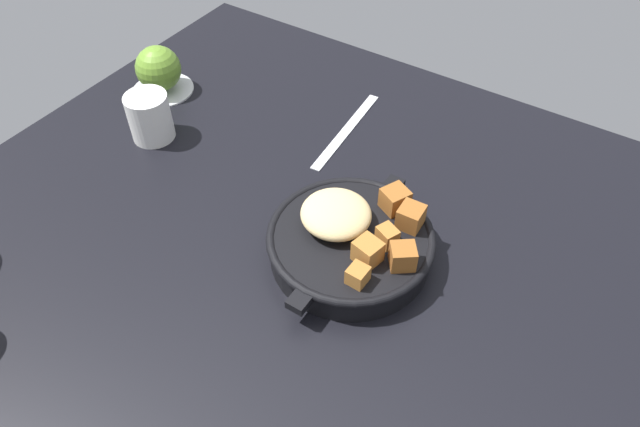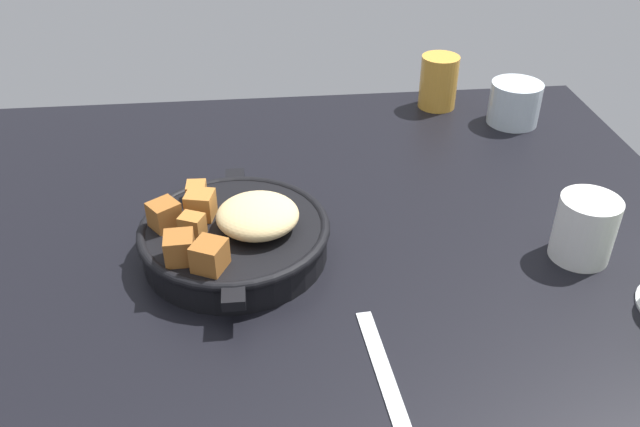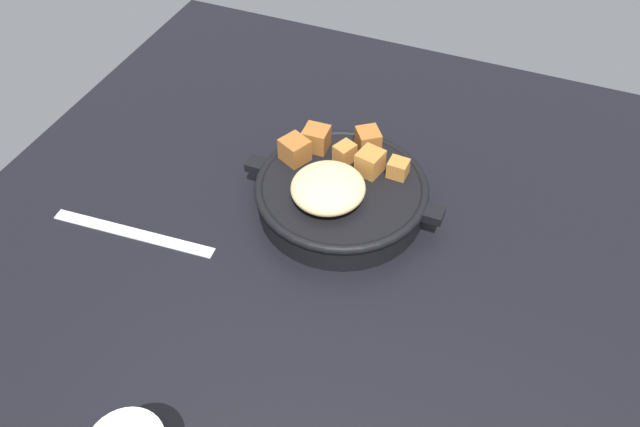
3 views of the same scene
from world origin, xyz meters
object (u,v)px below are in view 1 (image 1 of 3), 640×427
Objects in this scene: butter_knife at (346,130)px; white_creamer_pitcher at (150,117)px; cast_iron_skillet at (351,240)px; red_apple at (158,69)px.

white_creamer_pitcher reaches higher than butter_knife.
cast_iron_skillet is at bearing -96.00° from white_creamer_pitcher.
red_apple reaches higher than white_creamer_pitcher.
red_apple is (14.53, 47.74, 1.57)cm from cast_iron_skillet.
butter_knife is at bearing 32.12° from cast_iron_skillet.
cast_iron_skillet is 49.92cm from red_apple.
white_creamer_pitcher is (-18.27, 25.81, 3.72)cm from butter_knife.
cast_iron_skillet is at bearing -152.30° from butter_knife.
butter_knife is (22.46, 14.10, -2.79)cm from cast_iron_skillet.
white_creamer_pitcher is at bearing 84.00° from cast_iron_skillet.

